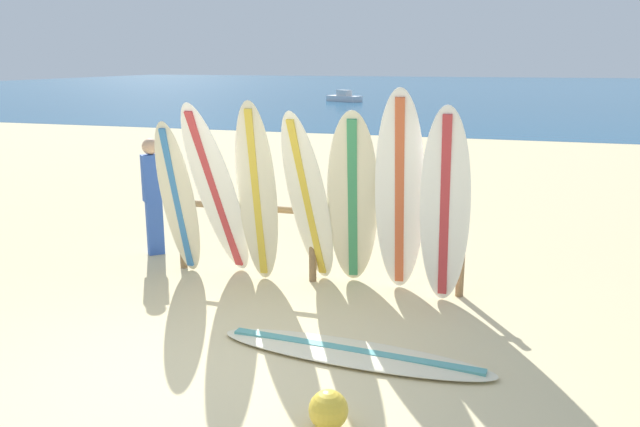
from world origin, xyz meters
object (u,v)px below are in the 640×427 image
object	(u,v)px
surfboard_leaning_left	(217,193)
surfboard_leaning_right	(400,195)
surfboard_leaning_center_right	(353,202)
surfboard_lying_on_sand	(353,353)
small_boat_offshore	(344,97)
surfboard_leaning_far_right	(445,208)
surfboard_rack	(313,227)
surfboard_leaning_center_left	(257,195)
beach_ball	(328,410)
surfboard_leaning_center	(308,201)
beachgoer_standing	(153,191)
surfboard_leaning_far_left	(178,200)

from	to	relation	value
surfboard_leaning_left	surfboard_leaning_right	xyz separation A→B (m)	(2.15, 0.12, 0.09)
surfboard_leaning_center_right	surfboard_lying_on_sand	world-z (taller)	surfboard_leaning_center_right
small_boat_offshore	surfboard_leaning_far_right	bearing A→B (deg)	-73.17
surfboard_rack	surfboard_leaning_center_left	size ratio (longest dim) A/B	1.63
surfboard_leaning_center_left	small_boat_offshore	size ratio (longest dim) A/B	0.89
surfboard_leaning_center_right	small_boat_offshore	bearing A→B (deg)	105.27
surfboard_leaning_left	surfboard_leaning_far_right	distance (m)	2.66
surfboard_rack	small_boat_offshore	world-z (taller)	surfboard_rack
small_boat_offshore	beach_ball	xyz separation A→B (m)	(9.77, -36.58, -0.11)
surfboard_leaning_center	beach_ball	world-z (taller)	surfboard_leaning_center
surfboard_rack	surfboard_lying_on_sand	world-z (taller)	surfboard_rack
small_boat_offshore	surfboard_lying_on_sand	bearing A→B (deg)	-74.75
surfboard_rack	beachgoer_standing	bearing A→B (deg)	169.75
surfboard_rack	surfboard_lying_on_sand	size ratio (longest dim) A/B	1.38
surfboard_lying_on_sand	surfboard_leaning_center_right	bearing A→B (deg)	104.79
surfboard_leaning_center	beach_ball	xyz separation A→B (m)	(1.06, -2.76, -0.92)
small_boat_offshore	surfboard_leaning_center_right	bearing A→B (deg)	-74.73
surfboard_leaning_far_right	beach_ball	bearing A→B (deg)	-100.50
surfboard_leaning_right	surfboard_leaning_center_right	bearing A→B (deg)	178.52
surfboard_leaning_center_right	surfboard_leaning_center_left	bearing A→B (deg)	-175.64
surfboard_lying_on_sand	small_boat_offshore	bearing A→B (deg)	105.25
surfboard_leaning_left	surfboard_leaning_right	size ratio (longest dim) A/B	0.93
surfboard_leaning_left	surfboard_leaning_center_right	bearing A→B (deg)	4.59
surfboard_leaning_center	surfboard_lying_on_sand	bearing A→B (deg)	-59.21
surfboard_leaning_center_right	small_boat_offshore	xyz separation A→B (m)	(-9.22, 33.77, -0.82)
surfboard_rack	surfboard_leaning_center	world-z (taller)	surfboard_leaning_center
surfboard_leaning_left	small_boat_offshore	xyz separation A→B (m)	(-7.61, 33.90, -0.85)
surfboard_leaning_center_left	surfboard_leaning_right	size ratio (longest dim) A/B	0.93
surfboard_leaning_right	small_boat_offshore	xyz separation A→B (m)	(-9.75, 33.78, -0.93)
surfboard_rack	beach_ball	bearing A→B (deg)	-70.16
surfboard_leaning_far_left	surfboard_leaning_right	xyz separation A→B (m)	(2.70, 0.06, 0.21)
surfboard_leaning_center_left	surfboard_leaning_right	world-z (taller)	surfboard_leaning_right
surfboard_leaning_center_left	surfboard_leaning_center	world-z (taller)	surfboard_leaning_center_left
surfboard_leaning_center_right	beachgoer_standing	xyz separation A→B (m)	(-2.99, 0.69, -0.19)
surfboard_leaning_right	beach_ball	xyz separation A→B (m)	(0.02, -2.79, -1.04)
surfboard_leaning_far_right	beachgoer_standing	distance (m)	4.12
surfboard_leaning_center_right	beach_ball	xyz separation A→B (m)	(0.55, -2.81, -0.93)
surfboard_leaning_center_left	surfboard_leaning_far_right	size ratio (longest dim) A/B	1.00
small_boat_offshore	surfboard_rack	bearing A→B (deg)	-75.51
surfboard_leaning_far_left	beach_ball	world-z (taller)	surfboard_leaning_far_left
surfboard_leaning_left	beachgoer_standing	xyz separation A→B (m)	(-1.37, 0.82, -0.22)
surfboard_leaning_far_right	beachgoer_standing	xyz separation A→B (m)	(-4.03, 0.84, -0.22)
surfboard_lying_on_sand	surfboard_leaning_left	bearing A→B (deg)	143.95
small_boat_offshore	beach_ball	distance (m)	37.86
beach_ball	surfboard_lying_on_sand	bearing A→B (deg)	95.82
surfboard_rack	surfboard_leaning_left	world-z (taller)	surfboard_leaning_left
surfboard_leaning_left	surfboard_leaning_far_left	bearing A→B (deg)	173.76
surfboard_leaning_center_right	surfboard_leaning_right	xyz separation A→B (m)	(0.53, -0.01, 0.11)
surfboard_leaning_far_left	surfboard_lying_on_sand	size ratio (longest dim) A/B	0.75
surfboard_leaning_far_right	small_boat_offshore	distance (m)	35.45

